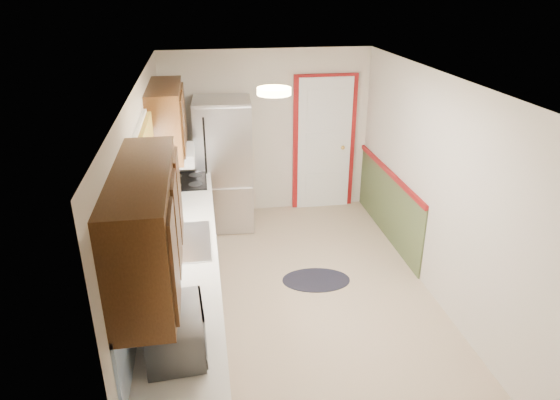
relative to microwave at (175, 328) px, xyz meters
name	(u,v)px	position (x,y,z in m)	size (l,w,h in m)	color
room_shell	(301,201)	(1.20, 1.75, 0.07)	(3.20, 5.20, 2.52)	tan
kitchen_run	(179,259)	(-0.04, 1.46, -0.32)	(0.63, 4.00, 2.20)	#3B200D
back_wall_trim	(337,156)	(2.19, 3.96, -0.24)	(1.12, 2.30, 2.08)	maroon
ceiling_fixture	(274,91)	(0.90, 1.55, 1.23)	(0.30, 0.30, 0.06)	#FFD88C
microwave	(175,328)	(0.00, 0.00, 0.00)	(0.56, 0.31, 0.38)	white
refrigerator	(224,165)	(0.53, 3.80, -0.22)	(0.80, 0.78, 1.82)	#B7B7BC
rug	(316,280)	(1.48, 2.11, -1.13)	(0.80, 0.52, 0.01)	black
cooktop	(185,181)	(0.01, 3.15, -0.18)	(0.53, 0.64, 0.02)	black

